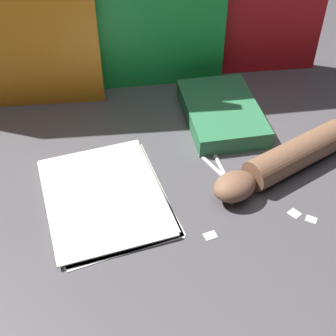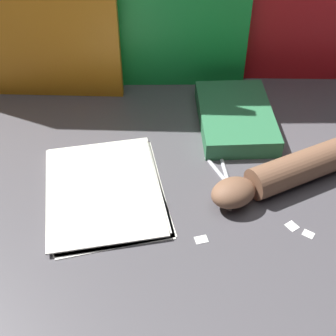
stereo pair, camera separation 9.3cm
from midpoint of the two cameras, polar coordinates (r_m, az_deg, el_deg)
ground_plane at (r=0.95m, az=2.94°, el=-4.49°), size 6.00×6.00×0.00m
paper_stack at (r=0.96m, az=-4.96°, el=-2.89°), size 0.25×0.32×0.01m
book_closed at (r=1.15m, az=10.54°, el=6.03°), size 0.20×0.28×0.04m
scissors at (r=0.99m, az=10.23°, el=-2.14°), size 0.07×0.16×0.01m
hand_forearm at (r=1.01m, az=17.18°, el=-0.53°), size 0.36×0.17×0.07m
paper_scrap_near at (r=0.89m, az=7.12°, el=-8.79°), size 0.03×0.02×0.00m
paper_scrap_mid at (r=0.95m, az=17.65°, el=-6.90°), size 0.03×0.03×0.00m
paper_scrap_far at (r=0.94m, az=19.51°, el=-7.73°), size 0.03×0.03×0.00m
paper_scrap_side at (r=0.95m, az=10.45°, el=-4.74°), size 0.02×0.03×0.00m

